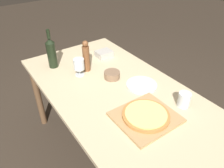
# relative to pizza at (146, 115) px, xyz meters

# --- Properties ---
(ground_plane) EXTENTS (12.00, 12.00, 0.00)m
(ground_plane) POSITION_rel_pizza_xyz_m (0.03, 0.34, -0.80)
(ground_plane) COLOR #382D23
(dining_table) EXTENTS (0.92, 1.76, 0.77)m
(dining_table) POSITION_rel_pizza_xyz_m (0.03, 0.34, -0.11)
(dining_table) COLOR #CCB78E
(dining_table) RESTS_ON ground_plane
(cutting_board) EXTENTS (0.38, 0.34, 0.02)m
(cutting_board) POSITION_rel_pizza_xyz_m (0.00, 0.00, -0.02)
(cutting_board) COLOR tan
(cutting_board) RESTS_ON dining_table
(pizza) EXTENTS (0.30, 0.30, 0.02)m
(pizza) POSITION_rel_pizza_xyz_m (0.00, 0.00, 0.00)
(pizza) COLOR #BC7A3D
(pizza) RESTS_ON cutting_board
(wine_bottle) EXTENTS (0.08, 0.08, 0.34)m
(wine_bottle) POSITION_rel_pizza_xyz_m (-0.23, 0.95, 0.11)
(wine_bottle) COLOR black
(wine_bottle) RESTS_ON dining_table
(pepper_mill) EXTENTS (0.06, 0.06, 0.27)m
(pepper_mill) POSITION_rel_pizza_xyz_m (-0.01, 0.73, 0.10)
(pepper_mill) COLOR brown
(pepper_mill) RESTS_ON dining_table
(wine_glass) EXTENTS (0.09, 0.09, 0.15)m
(wine_glass) POSITION_rel_pizza_xyz_m (-0.10, 0.70, 0.07)
(wine_glass) COLOR silver
(wine_glass) RESTS_ON dining_table
(small_bowl) EXTENTS (0.13, 0.13, 0.06)m
(small_bowl) POSITION_rel_pizza_xyz_m (0.09, 0.51, -0.00)
(small_bowl) COLOR #84664C
(small_bowl) RESTS_ON dining_table
(drinking_tumbler) EXTENTS (0.08, 0.08, 0.10)m
(drinking_tumbler) POSITION_rel_pizza_xyz_m (0.29, -0.05, 0.02)
(drinking_tumbler) COLOR silver
(drinking_tumbler) RESTS_ON dining_table
(dinner_plate) EXTENTS (0.24, 0.24, 0.01)m
(dinner_plate) POSITION_rel_pizza_xyz_m (0.22, 0.29, -0.02)
(dinner_plate) COLOR silver
(dinner_plate) RESTS_ON dining_table
(food_container) EXTENTS (0.15, 0.12, 0.06)m
(food_container) POSITION_rel_pizza_xyz_m (0.24, 0.85, -0.00)
(food_container) COLOR #BCB7AD
(food_container) RESTS_ON dining_table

